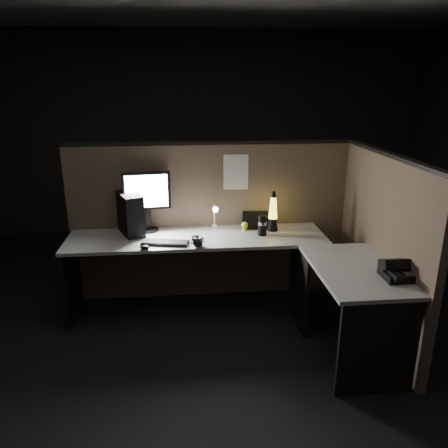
{
  "coord_description": "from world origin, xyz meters",
  "views": [
    {
      "loc": [
        -0.27,
        -3.07,
        2.06
      ],
      "look_at": [
        0.07,
        0.35,
        0.92
      ],
      "focal_mm": 35.0,
      "sensor_mm": 36.0,
      "label": 1
    }
  ],
  "objects": [
    {
      "name": "keyboard",
      "position": [
        -0.43,
        0.44,
        0.74
      ],
      "size": [
        0.42,
        0.21,
        0.02
      ],
      "primitive_type": "cube",
      "rotation": [
        0.0,
        0.0,
        -0.21
      ],
      "color": "black",
      "rests_on": "desk"
    },
    {
      "name": "figurine",
      "position": [
        0.3,
        0.72,
        0.78
      ],
      "size": [
        0.06,
        0.06,
        0.06
      ],
      "primitive_type": "sphere",
      "color": "yellow",
      "rests_on": "desk"
    },
    {
      "name": "partition_right",
      "position": [
        1.33,
        0.1,
        0.75
      ],
      "size": [
        0.06,
        1.66,
        1.5
      ],
      "primitive_type": "cube",
      "color": "brown",
      "rests_on": "ground"
    },
    {
      "name": "desk_phone",
      "position": [
        1.24,
        -0.39,
        0.79
      ],
      "size": [
        0.24,
        0.26,
        0.15
      ],
      "rotation": [
        0.0,
        0.0,
        -0.01
      ],
      "color": "black",
      "rests_on": "desk"
    },
    {
      "name": "mouse",
      "position": [
        -0.59,
        0.34,
        0.75
      ],
      "size": [
        0.09,
        0.07,
        0.03
      ],
      "primitive_type": "ellipsoid",
      "rotation": [
        0.0,
        0.0,
        -0.2
      ],
      "color": "black",
      "rests_on": "desk"
    },
    {
      "name": "room_shell",
      "position": [
        0.0,
        0.0,
        1.62
      ],
      "size": [
        6.0,
        6.0,
        6.0
      ],
      "color": "silver",
      "rests_on": "ground"
    },
    {
      "name": "partition_back",
      "position": [
        0.0,
        0.93,
        0.75
      ],
      "size": [
        2.66,
        0.06,
        1.5
      ],
      "primitive_type": "cube",
      "color": "brown",
      "rests_on": "ground"
    },
    {
      "name": "desk",
      "position": [
        0.18,
        0.25,
        0.58
      ],
      "size": [
        2.6,
        1.6,
        0.73
      ],
      "color": "#A8A69E",
      "rests_on": "ground"
    },
    {
      "name": "pc_tower",
      "position": [
        -0.74,
        0.75,
        0.92
      ],
      "size": [
        0.28,
        0.39,
        0.37
      ],
      "primitive_type": "cube",
      "rotation": [
        0.0,
        0.0,
        0.38
      ],
      "color": "black",
      "rests_on": "desk"
    },
    {
      "name": "clip_lamp",
      "position": [
        0.02,
        0.73,
        0.88
      ],
      "size": [
        0.05,
        0.2,
        0.26
      ],
      "color": "silver",
      "rests_on": "desk"
    },
    {
      "name": "organizer",
      "position": [
        0.43,
        0.86,
        0.78
      ],
      "size": [
        0.29,
        0.26,
        0.2
      ],
      "rotation": [
        0.0,
        0.0,
        -0.08
      ],
      "color": "black",
      "rests_on": "desk"
    },
    {
      "name": "floor",
      "position": [
        0.0,
        0.0,
        0.0
      ],
      "size": [
        6.0,
        6.0,
        0.0
      ],
      "primitive_type": "plane",
      "color": "black",
      "rests_on": "ground"
    },
    {
      "name": "lava_lamp",
      "position": [
        0.56,
        0.7,
        0.88
      ],
      "size": [
        0.1,
        0.1,
        0.37
      ],
      "color": "black",
      "rests_on": "desk"
    },
    {
      "name": "pinned_paper",
      "position": [
        0.23,
        0.9,
        1.25
      ],
      "size": [
        0.23,
        0.0,
        0.33
      ],
      "primitive_type": "cube",
      "color": "white",
      "rests_on": "partition_back"
    },
    {
      "name": "monitor",
      "position": [
        -0.59,
        0.82,
        1.06
      ],
      "size": [
        0.43,
        0.18,
        0.55
      ],
      "rotation": [
        0.0,
        0.0,
        0.13
      ],
      "color": "black",
      "rests_on": "desk"
    },
    {
      "name": "travel_mug",
      "position": [
        0.44,
        0.59,
        0.82
      ],
      "size": [
        0.08,
        0.08,
        0.18
      ],
      "primitive_type": "cylinder",
      "color": "black",
      "rests_on": "desk"
    },
    {
      "name": "steel_mug",
      "position": [
        -0.15,
        0.34,
        0.78
      ],
      "size": [
        0.13,
        0.13,
        0.09
      ],
      "primitive_type": "imported",
      "rotation": [
        0.0,
        0.0,
        -0.17
      ],
      "color": "silver",
      "rests_on": "desk"
    }
  ]
}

